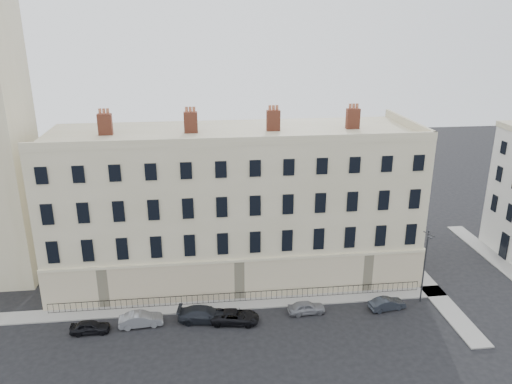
# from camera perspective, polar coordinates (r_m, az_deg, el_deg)

# --- Properties ---
(ground) EXTENTS (160.00, 160.00, 0.00)m
(ground) POSITION_cam_1_polar(r_m,az_deg,el_deg) (44.78, 6.78, -15.50)
(ground) COLOR black
(ground) RESTS_ON ground
(terrace) EXTENTS (36.22, 12.22, 17.00)m
(terrace) POSITION_cam_1_polar(r_m,az_deg,el_deg) (51.00, -2.53, -1.36)
(terrace) COLOR #C1B78F
(terrace) RESTS_ON ground
(pavement_terrace) EXTENTS (48.00, 2.00, 0.12)m
(pavement_terrace) POSITION_cam_1_polar(r_m,az_deg,el_deg) (47.92, -6.67, -12.86)
(pavement_terrace) COLOR gray
(pavement_terrace) RESTS_ON ground
(pavement_east_return) EXTENTS (2.00, 24.00, 0.12)m
(pavement_east_return) POSITION_cam_1_polar(r_m,az_deg,el_deg) (55.22, 18.23, -9.16)
(pavement_east_return) COLOR gray
(pavement_east_return) RESTS_ON ground
(pavement_adjacent) EXTENTS (2.00, 20.00, 0.12)m
(pavement_adjacent) POSITION_cam_1_polar(r_m,az_deg,el_deg) (61.45, 26.03, -7.25)
(pavement_adjacent) COLOR gray
(pavement_adjacent) RESTS_ON ground
(railings) EXTENTS (35.00, 0.04, 0.96)m
(railings) POSITION_cam_1_polar(r_m,az_deg,el_deg) (48.12, -1.83, -11.89)
(railings) COLOR black
(railings) RESTS_ON ground
(car_a) EXTENTS (3.31, 1.34, 1.13)m
(car_a) POSITION_cam_1_polar(r_m,az_deg,el_deg) (46.21, -18.43, -14.42)
(car_a) COLOR black
(car_a) RESTS_ON ground
(car_b) EXTENTS (3.89, 1.65, 1.25)m
(car_b) POSITION_cam_1_polar(r_m,az_deg,el_deg) (45.93, -13.01, -14.00)
(car_b) COLOR slate
(car_b) RESTS_ON ground
(car_c) EXTENTS (4.91, 2.54, 1.36)m
(car_c) POSITION_cam_1_polar(r_m,az_deg,el_deg) (45.59, -5.92, -13.74)
(car_c) COLOR black
(car_c) RESTS_ON ground
(car_d) EXTENTS (4.51, 2.58, 1.18)m
(car_d) POSITION_cam_1_polar(r_m,az_deg,el_deg) (45.27, -2.43, -14.04)
(car_d) COLOR black
(car_d) RESTS_ON ground
(car_e) EXTENTS (3.48, 1.56, 1.16)m
(car_e) POSITION_cam_1_polar(r_m,az_deg,el_deg) (46.71, 5.79, -12.99)
(car_e) COLOR gray
(car_e) RESTS_ON ground
(car_f) EXTENTS (3.55, 1.72, 1.12)m
(car_f) POSITION_cam_1_polar(r_m,az_deg,el_deg) (48.57, 14.73, -12.25)
(car_f) COLOR #22272E
(car_f) RESTS_ON ground
(streetlamp) EXTENTS (0.68, 1.52, 7.33)m
(streetlamp) POSITION_cam_1_polar(r_m,az_deg,el_deg) (48.95, 18.73, -7.73)
(streetlamp) COLOR #333439
(streetlamp) RESTS_ON ground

